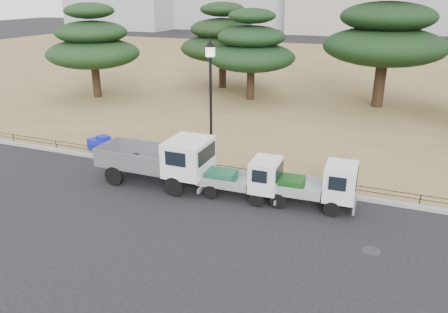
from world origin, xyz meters
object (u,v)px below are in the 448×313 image
at_px(truck_kei_front, 246,178).
at_px(street_lamp, 211,86).
at_px(truck_large, 161,158).
at_px(truck_kei_rear, 317,185).
at_px(tarp_pile, 102,144).

bearing_deg(truck_kei_front, street_lamp, 140.74).
relative_size(truck_large, street_lamp, 0.85).
height_order(truck_large, truck_kei_rear, truck_large).
bearing_deg(truck_kei_rear, street_lamp, 160.99).
height_order(truck_kei_front, street_lamp, street_lamp).
distance_m(truck_kei_front, truck_kei_rear, 2.84).
bearing_deg(street_lamp, truck_kei_front, -37.89).
distance_m(truck_large, truck_kei_rear, 6.75).
relative_size(truck_large, truck_kei_front, 1.50).
bearing_deg(truck_kei_front, tarp_pile, 164.29).
xyz_separation_m(truck_large, tarp_pile, (-4.90, 2.31, -0.73)).
relative_size(truck_kei_front, street_lamp, 0.57).
relative_size(truck_kei_rear, tarp_pile, 2.35).
height_order(street_lamp, tarp_pile, street_lamp).
distance_m(truck_kei_rear, tarp_pile, 11.80).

